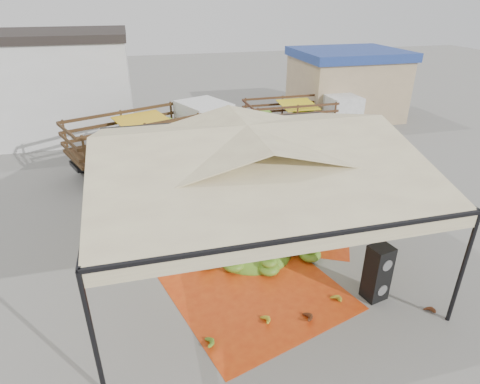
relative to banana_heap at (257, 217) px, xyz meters
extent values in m
plane|color=slate|center=(-0.62, -0.87, -0.63)|extent=(90.00, 90.00, 0.00)
cylinder|color=black|center=(-4.62, -4.87, 0.87)|extent=(0.10, 0.10, 3.00)
cylinder|color=black|center=(3.38, -4.87, 0.87)|extent=(0.10, 0.10, 3.00)
cylinder|color=black|center=(-4.62, 3.13, 0.87)|extent=(0.10, 0.10, 3.00)
cylinder|color=black|center=(3.38, 3.13, 0.87)|extent=(0.10, 0.10, 3.00)
pyramid|color=beige|center=(-0.62, -0.87, 2.87)|extent=(8.00, 8.00, 1.00)
cube|color=black|center=(-0.62, -0.87, 2.37)|extent=(8.00, 8.00, 0.08)
cube|color=beige|center=(-0.62, -0.87, 2.19)|extent=(8.00, 8.00, 0.36)
cube|color=tan|center=(9.38, 12.13, 1.17)|extent=(6.00, 5.00, 3.60)
cube|color=navy|center=(9.38, 12.13, 3.22)|extent=(6.30, 5.30, 0.50)
cube|color=#D74D14|center=(-0.81, -2.77, -0.63)|extent=(5.08, 4.94, 0.01)
cube|color=#C64312|center=(1.44, 0.44, -0.63)|extent=(5.14, 5.22, 0.01)
ellipsoid|color=#53831B|center=(0.00, 0.00, 0.00)|extent=(7.38, 6.87, 1.26)
ellipsoid|color=gold|center=(1.00, -3.62, -0.53)|extent=(0.55, 0.51, 0.20)
ellipsoid|color=gold|center=(-1.01, -3.85, -0.53)|extent=(0.52, 0.46, 0.21)
ellipsoid|color=#582714|center=(0.00, -4.01, -0.52)|extent=(0.49, 0.41, 0.22)
ellipsoid|color=#562B13|center=(3.08, -4.57, -0.54)|extent=(0.48, 0.45, 0.17)
ellipsoid|color=#3D7217|center=(-2.46, -4.19, -0.52)|extent=(0.51, 0.42, 0.22)
ellipsoid|color=#3C7A19|center=(-1.84, -1.02, 1.99)|extent=(0.24, 0.24, 0.20)
ellipsoid|color=#3C7A19|center=(-0.34, -1.02, 1.99)|extent=(0.24, 0.24, 0.20)
ellipsoid|color=#3C7A19|center=(1.16, -1.02, 1.99)|extent=(0.24, 0.24, 0.20)
ellipsoid|color=#3C7A19|center=(2.66, -1.02, 1.99)|extent=(0.24, 0.24, 0.20)
cube|color=black|center=(2.07, -3.68, -0.24)|extent=(0.65, 0.60, 0.77)
cube|color=black|center=(2.07, -3.68, 0.53)|extent=(0.65, 0.60, 0.77)
imported|color=gray|center=(-0.95, 3.78, 0.35)|extent=(0.75, 0.53, 1.96)
cube|color=#492D18|center=(-3.63, 6.52, 0.51)|extent=(6.00, 4.41, 0.13)
cube|color=silver|center=(-0.31, 7.90, 0.62)|extent=(2.73, 2.97, 2.51)
cylinder|color=black|center=(-5.02, 4.76, -0.14)|extent=(1.03, 0.68, 0.98)
cylinder|color=black|center=(-5.86, 6.77, -0.14)|extent=(1.03, 0.68, 0.98)
cylinder|color=black|center=(-1.80, 6.10, -0.14)|extent=(1.03, 0.68, 0.98)
cylinder|color=black|center=(-2.64, 8.11, -0.14)|extent=(1.03, 0.68, 0.98)
cylinder|color=black|center=(-0.09, 6.81, -0.14)|extent=(1.03, 0.68, 0.98)
cylinder|color=black|center=(-0.93, 8.82, -0.14)|extent=(1.03, 0.68, 0.98)
ellipsoid|color=#4B821B|center=(-3.63, 6.52, 1.06)|extent=(4.78, 3.49, 0.76)
cube|color=gold|center=(-3.12, 6.73, 1.49)|extent=(2.85, 2.84, 0.27)
cube|color=#53371B|center=(4.49, 8.98, 0.34)|extent=(4.66, 2.20, 0.11)
cube|color=white|center=(7.54, 9.03, 0.43)|extent=(1.70, 2.06, 2.13)
cylinder|color=black|center=(2.84, 8.03, -0.22)|extent=(0.84, 0.29, 0.83)
cylinder|color=black|center=(2.81, 9.88, -0.22)|extent=(0.84, 0.29, 0.83)
cylinder|color=black|center=(5.80, 8.08, -0.22)|extent=(0.84, 0.29, 0.83)
cylinder|color=black|center=(5.77, 9.93, -0.22)|extent=(0.84, 0.29, 0.83)
cylinder|color=black|center=(7.37, 8.11, -0.22)|extent=(0.84, 0.29, 0.83)
cylinder|color=black|center=(7.34, 9.96, -0.22)|extent=(0.84, 0.29, 0.83)
ellipsoid|color=#387A19|center=(4.49, 8.98, 0.80)|extent=(3.73, 1.72, 0.65)
cube|color=gold|center=(4.95, 8.99, 1.17)|extent=(1.88, 1.87, 0.23)
camera|label=1|loc=(-3.37, -10.72, 6.50)|focal=30.00mm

